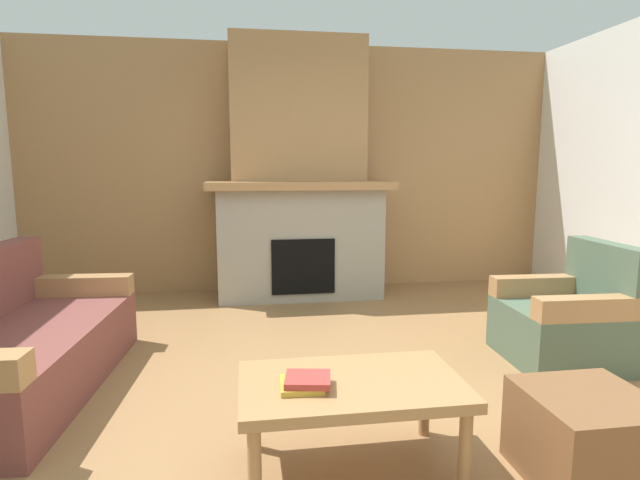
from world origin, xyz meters
name	(u,v)px	position (x,y,z in m)	size (l,w,h in m)	color
ground	(349,406)	(0.00, 0.00, 0.00)	(9.00, 9.00, 0.00)	olive
wall_back_wood_panel	(295,169)	(0.00, 3.00, 1.35)	(6.00, 0.12, 2.70)	#A87A4C
fireplace	(299,187)	(0.00, 2.62, 1.16)	(1.90, 0.82, 2.70)	gray
couch	(14,348)	(-1.98, 0.49, 0.29)	(0.95, 1.85, 0.85)	brown
armchair	(568,321)	(1.69, 0.45, 0.29)	(0.79, 0.79, 0.85)	#4C604C
coffee_table	(351,392)	(-0.12, -0.59, 0.38)	(1.00, 0.60, 0.43)	#A87A4C
ottoman	(587,438)	(0.89, -0.83, 0.20)	(0.52, 0.52, 0.40)	brown
book_stack_near_edge	(305,382)	(-0.33, -0.64, 0.46)	(0.23, 0.21, 0.05)	gold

